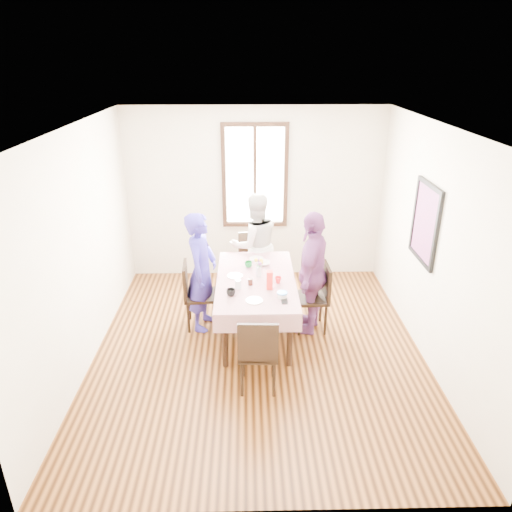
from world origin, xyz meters
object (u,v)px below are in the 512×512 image
chair_near (258,351)px  person_far (254,244)px  person_right (311,273)px  chair_left (201,295)px  chair_far (254,264)px  person_left (201,272)px  dining_table (256,306)px  chair_right (311,298)px

chair_near → person_far: (0.00, 2.25, 0.33)m
person_right → chair_left: bearing=-74.3°
person_far → person_right: 1.27m
chair_far → person_left: 1.25m
dining_table → person_right: size_ratio=1.01×
chair_left → chair_right: (1.45, -0.10, 0.00)m
dining_table → chair_right: chair_right is taller
chair_left → chair_far: bearing=139.6°
person_left → person_right: (1.41, -0.10, 0.02)m
chair_left → person_far: 1.25m
person_left → person_right: size_ratio=0.97×
chair_left → chair_right: bearing=82.0°
chair_right → chair_far: bearing=31.8°
chair_near → chair_right: bearing=60.6°
chair_near → person_left: 1.51m
person_left → person_right: person_right is taller
person_right → dining_table: bearing=-65.9°
chair_left → person_far: size_ratio=0.58×
chair_left → chair_near: bearing=25.4°
dining_table → person_far: size_ratio=1.05×
person_left → person_right: 1.41m
chair_near → person_far: 2.27m
person_right → person_left: bearing=-74.3°
dining_table → person_left: bearing=167.6°
chair_left → chair_right: 1.45m
chair_left → person_right: bearing=82.0°
dining_table → person_left: size_ratio=1.04×
chair_near → person_left: person_left is taller
chair_right → person_right: (-0.02, 0.00, 0.36)m
chair_left → chair_near: 1.48m
chair_left → person_left: bearing=86.1°
chair_right → person_right: bearing=88.0°
chair_left → person_left: 0.34m
chair_far → person_right: person_right is taller
person_left → person_far: (0.70, 0.96, -0.01)m
chair_left → person_right: size_ratio=0.56×
chair_right → person_far: size_ratio=0.58×
chair_right → person_left: bearing=83.9°
person_left → chair_right: bearing=-81.9°
chair_right → person_left: size_ratio=0.57×
chair_near → dining_table: bearing=92.0°
chair_right → person_right: person_right is taller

